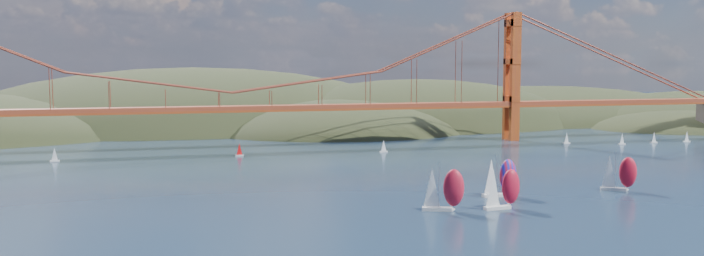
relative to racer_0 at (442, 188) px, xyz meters
The scene contains 13 objects.
headlands 226.13m from the racer_0, 87.42° to the left, with size 725.00×225.00×96.00m.
bridge 134.84m from the racer_0, 106.06° to the left, with size 552.00×12.00×55.00m.
racer_0 is the anchor object (origin of this frame).
racer_1 13.95m from the racer_0, ahead, with size 9.09×3.98×10.31m.
racer_2 55.05m from the racer_0, 11.36° to the left, with size 8.99×6.92×10.18m.
racer_rwb 23.48m from the racer_0, 30.34° to the left, with size 9.25×3.84×10.58m.
distant_boat_3 144.28m from the racer_0, 132.04° to the left, with size 3.00×2.00×4.70m.
distant_boat_4 146.84m from the racer_0, 46.90° to the left, with size 3.00×2.00×4.70m.
distant_boat_5 156.29m from the racer_0, 39.30° to the left, with size 3.00×2.00×4.70m.
distant_boat_6 170.06m from the racer_0, 36.11° to the left, with size 3.00×2.00×4.70m.
distant_boat_7 182.92m from the racer_0, 33.03° to the left, with size 3.00×2.00×4.70m.
distant_boat_8 102.90m from the racer_0, 79.51° to the left, with size 3.00×2.00×4.70m.
distant_boat_9 110.44m from the racer_0, 108.25° to the left, with size 3.00×2.00×4.70m.
Camera 1 is at (-24.88, -88.73, 33.11)m, focal length 35.00 mm.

